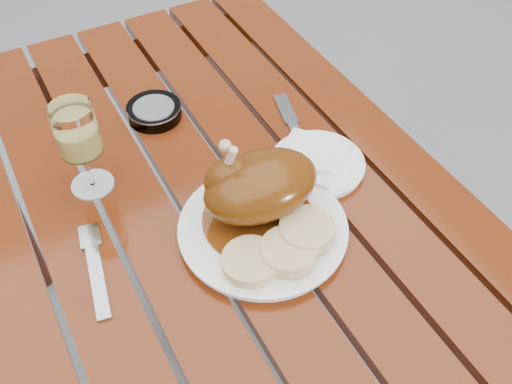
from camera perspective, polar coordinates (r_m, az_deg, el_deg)
ground at (r=1.62m, az=-3.19°, el=-18.14°), size 60.00×60.00×0.00m
table at (r=1.29m, az=-3.89°, el=-11.24°), size 0.80×1.20×0.75m
dinner_plate at (r=0.92m, az=0.69°, el=-3.75°), size 0.31×0.31×0.02m
roast_duck at (r=0.90m, az=0.06°, el=0.59°), size 0.20×0.18×0.14m
bread_dumplings at (r=0.87m, az=2.66°, el=-5.53°), size 0.19×0.11×0.03m
wine_glass at (r=0.98m, az=-17.01°, el=4.12°), size 0.10×0.10×0.17m
side_plate at (r=1.03m, az=6.16°, el=2.78°), size 0.22×0.22×0.01m
napkin at (r=1.02m, az=5.44°, el=3.42°), size 0.16×0.16×0.01m
ashtray at (r=1.14m, az=-10.14°, el=7.93°), size 0.13×0.13×0.03m
fork at (r=0.91m, az=-15.67°, el=-7.84°), size 0.05×0.17×0.01m
knife at (r=1.08m, az=4.31°, el=5.37°), size 0.07×0.20×0.01m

